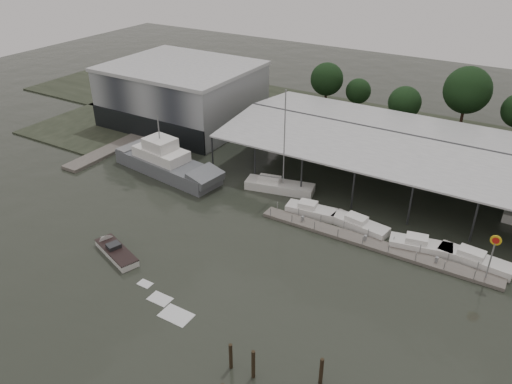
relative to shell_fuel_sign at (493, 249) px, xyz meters
The scene contains 16 objects.
ground 29.06m from the shell_fuel_sign, 159.69° to the right, with size 200.00×200.00×0.00m, color #272C24.
land_strip_far 42.05m from the shell_fuel_sign, 130.15° to the left, with size 140.00×30.00×0.30m.
land_strip_west 70.03m from the shell_fuel_sign, 163.37° to the left, with size 20.00×40.00×0.30m.
storage_warehouse 58.52m from the shell_fuel_sign, 160.06° to the left, with size 24.50×20.50×10.50m.
covered_boat_shed 20.71m from the shell_fuel_sign, 119.05° to the left, with size 58.24×24.00×6.96m.
trawler_dock 57.26m from the shell_fuel_sign, behind, with size 3.00×18.00×0.50m.
floating_dock 12.57m from the shell_fuel_sign, behind, with size 28.00×2.00×1.40m.
shell_fuel_sign is the anchor object (origin of this frame).
grey_trawler 44.07m from the shell_fuel_sign, behind, with size 18.59×7.16×8.84m.
white_sailboat 28.46m from the shell_fuel_sign, 167.81° to the left, with size 9.72×4.60×14.49m.
speedboat_underway 39.92m from the shell_fuel_sign, 155.80° to the right, with size 17.83×7.58×2.00m.
moored_cruiser_0 21.51m from the shell_fuel_sign, behind, with size 6.51×2.97×1.70m.
moored_cruiser_1 15.24m from the shell_fuel_sign, behind, with size 7.25×3.20×1.70m.
moored_cruiser_2 8.25m from the shell_fuel_sign, 164.94° to the left, with size 7.09×3.45×1.70m.
moored_cruiser_3 4.32m from the shell_fuel_sign, 123.23° to the left, with size 7.91×2.97×1.70m.
horizon_tree_line 38.66m from the shell_fuel_sign, 97.56° to the left, with size 69.40×11.51×11.69m.
Camera 1 is at (27.77, -37.00, 32.93)m, focal length 35.00 mm.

